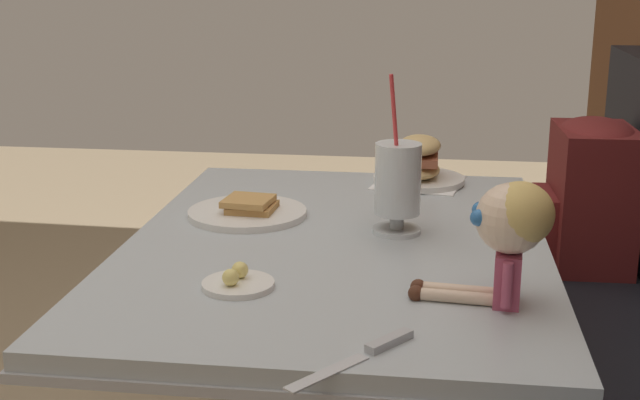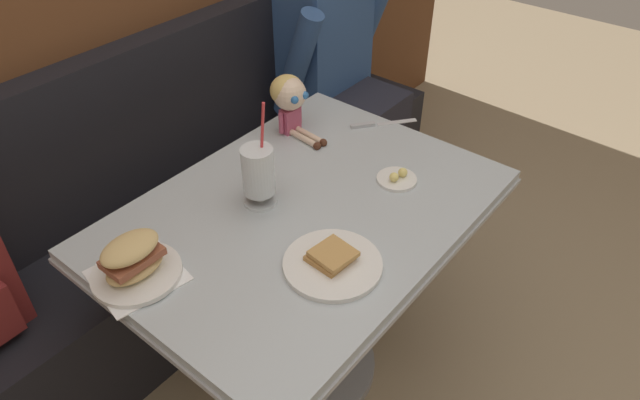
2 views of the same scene
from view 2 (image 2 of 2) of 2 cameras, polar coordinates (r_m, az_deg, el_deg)
The scene contains 10 objects.
ground_plane at distance 2.10m, azimuth 2.74°, elevation -18.61°, with size 8.00×8.00×0.00m, color #998466.
booth_bench at distance 2.25m, azimuth -13.71°, elevation -2.47°, with size 2.60×0.48×1.00m.
diner_table at distance 1.75m, azimuth -1.47°, elevation -5.73°, with size 1.11×0.81×0.74m.
toast_plate at distance 1.44m, azimuth 1.24°, elevation -6.21°, with size 0.25×0.25×0.04m.
milkshake_glass at distance 1.58m, azimuth -6.14°, elevation 2.64°, with size 0.10×0.10×0.32m.
sandwich_plate at distance 1.46m, azimuth -17.99°, elevation -5.90°, with size 0.23×0.23×0.12m.
butter_saucer at distance 1.72m, azimuth 7.65°, elevation 2.15°, with size 0.12×0.12×0.04m.
butter_knife at distance 1.98m, azimuth 5.21°, elevation 7.48°, with size 0.20×0.16×0.01m.
seated_doll at distance 1.89m, azimuth -3.05°, elevation 10.21°, with size 0.12×0.22×0.20m.
diner_patron at distance 2.50m, azimuth 1.13°, elevation 14.51°, with size 0.55×0.48×0.81m.
Camera 2 is at (-0.94, -0.64, 1.76)m, focal length 32.26 mm.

